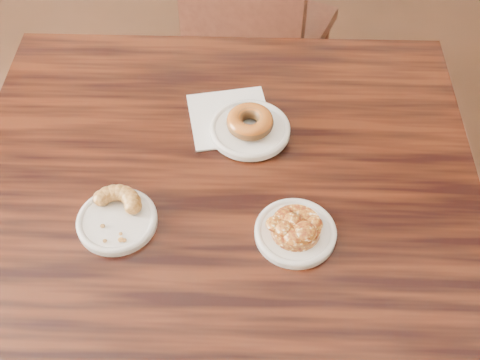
# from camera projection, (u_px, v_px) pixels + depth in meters

# --- Properties ---
(cafe_table) EXTENTS (1.07, 1.07, 0.75)m
(cafe_table) POSITION_uv_depth(u_px,v_px,m) (224.00, 300.00, 1.40)
(cafe_table) COLOR black
(cafe_table) RESTS_ON floor
(chair_far) EXTENTS (0.53, 0.53, 0.90)m
(chair_far) POSITION_uv_depth(u_px,v_px,m) (262.00, 30.00, 1.92)
(chair_far) COLOR black
(chair_far) RESTS_ON floor
(napkin) EXTENTS (0.20, 0.20, 0.00)m
(napkin) POSITION_uv_depth(u_px,v_px,m) (230.00, 118.00, 1.24)
(napkin) COLOR white
(napkin) RESTS_ON cafe_table
(plate_donut) EXTENTS (0.16, 0.16, 0.01)m
(plate_donut) POSITION_uv_depth(u_px,v_px,m) (250.00, 130.00, 1.21)
(plate_donut) COLOR white
(plate_donut) RESTS_ON napkin
(plate_cruller) EXTENTS (0.14, 0.14, 0.01)m
(plate_cruller) POSITION_uv_depth(u_px,v_px,m) (117.00, 221.00, 1.07)
(plate_cruller) COLOR silver
(plate_cruller) RESTS_ON cafe_table
(plate_fritter) EXTENTS (0.14, 0.14, 0.01)m
(plate_fritter) POSITION_uv_depth(u_px,v_px,m) (295.00, 233.00, 1.06)
(plate_fritter) COLOR white
(plate_fritter) RESTS_ON cafe_table
(glazed_donut) EXTENTS (0.09, 0.09, 0.03)m
(glazed_donut) POSITION_uv_depth(u_px,v_px,m) (250.00, 122.00, 1.19)
(glazed_donut) COLOR #8B4F14
(glazed_donut) RESTS_ON plate_donut
(apple_fritter) EXTENTS (0.12, 0.12, 0.03)m
(apple_fritter) POSITION_uv_depth(u_px,v_px,m) (296.00, 226.00, 1.04)
(apple_fritter) COLOR #4E1708
(apple_fritter) RESTS_ON plate_fritter
(cruller_fragment) EXTENTS (0.11, 0.11, 0.03)m
(cruller_fragment) POSITION_uv_depth(u_px,v_px,m) (115.00, 214.00, 1.06)
(cruller_fragment) COLOR brown
(cruller_fragment) RESTS_ON plate_cruller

